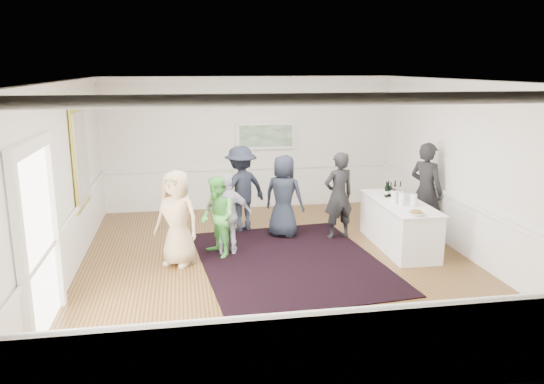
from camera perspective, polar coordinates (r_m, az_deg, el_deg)
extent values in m
plane|color=brown|center=(9.49, 0.71, -7.77)|extent=(8.00, 8.00, 0.00)
cube|color=white|center=(8.85, 0.77, 11.93)|extent=(7.00, 8.00, 0.02)
cube|color=white|center=(9.10, -21.51, 0.87)|extent=(0.02, 8.00, 3.20)
cube|color=white|center=(10.25, 20.38, 2.28)|extent=(0.02, 8.00, 3.20)
cube|color=white|center=(12.93, -2.46, 5.26)|extent=(7.00, 0.02, 3.20)
cube|color=white|center=(5.29, 8.60, -6.95)|extent=(7.00, 0.02, 3.20)
cube|color=gold|center=(10.30, -19.94, 3.51)|extent=(0.04, 1.25, 1.85)
cube|color=white|center=(10.30, -19.81, 3.51)|extent=(0.01, 1.05, 1.65)
cube|color=white|center=(6.64, -25.26, -7.52)|extent=(0.10, 0.14, 2.40)
cube|color=white|center=(8.15, -22.28, -3.49)|extent=(0.10, 0.14, 2.40)
cube|color=white|center=(7.11, -24.57, 4.54)|extent=(0.10, 1.78, 0.16)
cube|color=white|center=(7.40, -23.87, -5.30)|extent=(0.02, 1.50, 2.40)
cube|color=white|center=(12.92, -0.67, 6.07)|extent=(1.44, 0.05, 0.66)
cube|color=#26662B|center=(12.88, -0.65, 6.05)|extent=(1.30, 0.01, 0.52)
cube|color=black|center=(9.62, 1.94, -7.41)|extent=(3.48, 4.34, 0.02)
cube|color=white|center=(10.52, 13.48, -3.45)|extent=(0.79, 2.18, 0.89)
cube|color=white|center=(10.40, 13.61, -1.08)|extent=(0.85, 2.24, 0.02)
imported|color=black|center=(11.11, 16.22, 0.14)|extent=(0.77, 0.86, 1.96)
imported|color=tan|center=(9.37, -10.18, -2.78)|extent=(0.99, 0.89, 1.70)
imported|color=#56C74F|center=(9.71, -5.86, -2.70)|extent=(0.82, 0.90, 1.49)
imported|color=#B1ACC0|center=(9.81, -4.76, -2.42)|extent=(0.93, 0.48, 1.52)
imported|color=#1B202D|center=(11.15, -3.36, 0.32)|extent=(1.35, 1.14, 1.82)
imported|color=black|center=(10.75, 7.17, -0.39)|extent=(0.73, 0.56, 1.77)
imported|color=#1B202D|center=(10.79, 1.28, -0.45)|extent=(0.99, 0.89, 1.69)
cylinder|color=#60AF3E|center=(10.13, 13.79, -0.72)|extent=(0.12, 0.12, 0.24)
cylinder|color=#D33E61|center=(10.13, 15.00, -0.78)|extent=(0.12, 0.12, 0.24)
cylinder|color=#72BC43|center=(10.25, 13.02, -0.50)|extent=(0.12, 0.12, 0.24)
cylinder|color=silver|center=(10.49, 13.46, -0.24)|extent=(0.26, 0.26, 0.25)
imported|color=white|center=(9.53, 15.27, -2.20)|extent=(0.29, 0.29, 0.07)
cylinder|color=olive|center=(9.53, 15.27, -2.09)|extent=(0.19, 0.19, 0.04)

